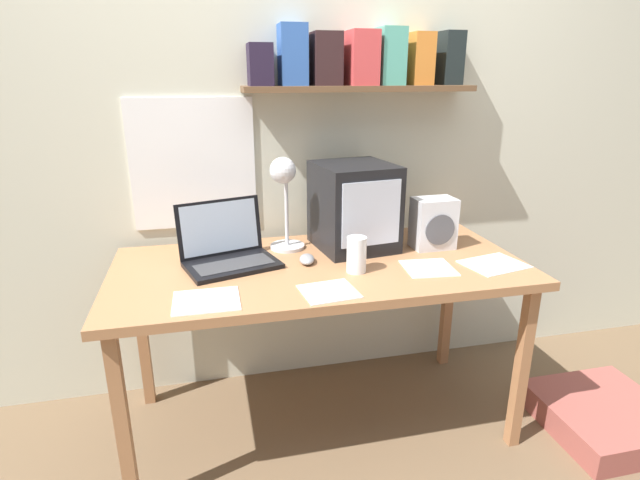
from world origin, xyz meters
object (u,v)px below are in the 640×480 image
computer_mouse (307,259)px  laptop (227,248)px  corner_desk (320,278)px  juice_glass (356,256)px  desk_lamp (284,189)px  loose_paper_near_monitor (429,268)px  loose_paper_near_laptop (494,264)px  open_notebook (329,291)px  crt_monitor (354,206)px  printed_handout (206,301)px  space_heater (433,223)px  floor_cushion (605,416)px

computer_mouse → laptop: bearing=166.9°
corner_desk → juice_glass: bearing=-44.1°
laptop → desk_lamp: size_ratio=1.01×
loose_paper_near_monitor → loose_paper_near_laptop: size_ratio=0.77×
laptop → loose_paper_near_monitor: size_ratio=2.01×
corner_desk → open_notebook: 0.28m
open_notebook → juice_glass: bearing=47.3°
open_notebook → crt_monitor: bearing=63.5°
printed_handout → desk_lamp: bearing=51.6°
open_notebook → space_heater: bearing=32.7°
juice_glass → loose_paper_near_laptop: bearing=-5.8°
crt_monitor → desk_lamp: desk_lamp is taller
corner_desk → open_notebook: open_notebook is taller
crt_monitor → juice_glass: crt_monitor is taller
space_heater → floor_cushion: bearing=-33.0°
crt_monitor → space_heater: 0.35m
laptop → loose_paper_near_monitor: 0.80m
crt_monitor → loose_paper_near_laptop: (0.48, -0.34, -0.18)m
crt_monitor → juice_glass: 0.32m
corner_desk → laptop: 0.39m
laptop → loose_paper_near_monitor: bearing=-34.1°
space_heater → printed_handout: space_heater is taller
open_notebook → floor_cushion: open_notebook is taller
laptop → loose_paper_near_laptop: (1.03, -0.26, -0.06)m
corner_desk → printed_handout: (-0.45, -0.25, 0.06)m
crt_monitor → computer_mouse: crt_monitor is taller
computer_mouse → loose_paper_near_monitor: 0.48m
desk_lamp → loose_paper_near_laptop: desk_lamp is taller
crt_monitor → space_heater: crt_monitor is taller
desk_lamp → loose_paper_near_monitor: desk_lamp is taller
loose_paper_near_laptop → printed_handout: bearing=-175.7°
space_heater → juice_glass: bearing=-156.0°
juice_glass → loose_paper_near_monitor: (0.29, -0.03, -0.06)m
desk_lamp → open_notebook: 0.53m
desk_lamp → floor_cushion: 1.70m
desk_lamp → juice_glass: size_ratio=2.94×
floor_cushion → crt_monitor: bearing=153.7°
corner_desk → loose_paper_near_monitor: size_ratio=7.99×
computer_mouse → floor_cushion: (1.25, -0.35, -0.71)m
crt_monitor → printed_handout: size_ratio=1.69×
computer_mouse → crt_monitor: bearing=32.1°
computer_mouse → loose_paper_near_monitor: (0.45, -0.17, -0.01)m
juice_glass → loose_paper_near_laptop: juice_glass is taller
juice_glass → printed_handout: juice_glass is taller
loose_paper_near_monitor → laptop: bearing=162.5°
laptop → floor_cushion: (1.56, -0.42, -0.76)m
computer_mouse → open_notebook: size_ratio=0.56×
corner_desk → floor_cushion: 1.39m
open_notebook → floor_cushion: bearing=-2.6°
laptop → printed_handout: laptop is taller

